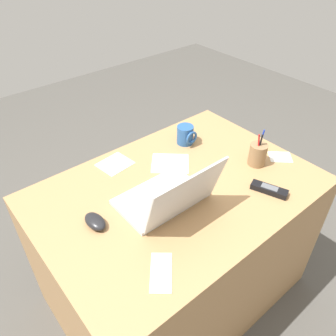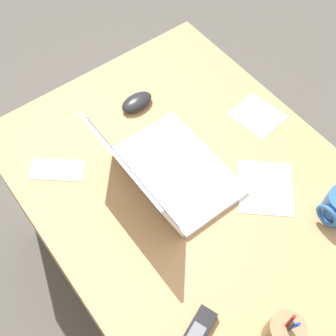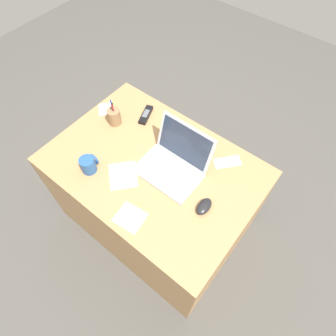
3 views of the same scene
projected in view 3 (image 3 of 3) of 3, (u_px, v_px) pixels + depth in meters
ground_plane at (157, 218)px, 2.22m from camera, size 6.00×6.00×0.00m
desk at (155, 196)px, 1.92m from camera, size 1.17×0.82×0.72m
laptop at (174, 163)px, 1.56m from camera, size 0.34×0.29×0.24m
computer_mouse at (204, 206)px, 1.46m from camera, size 0.07×0.11×0.04m
coffee_mug_white at (89, 164)px, 1.56m from camera, size 0.08×0.09×0.09m
cordless_phone at (146, 115)px, 1.81m from camera, size 0.09×0.15×0.03m
pen_holder at (114, 116)px, 1.75m from camera, size 0.08×0.08×0.18m
paper_note_near_laptop at (105, 109)px, 1.85m from camera, size 0.13×0.13×0.00m
paper_note_left at (123, 175)px, 1.58m from camera, size 0.22×0.22×0.00m
paper_note_right at (227, 162)px, 1.62m from camera, size 0.15×0.16×0.00m
paper_note_front at (130, 217)px, 1.44m from camera, size 0.15×0.14×0.00m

